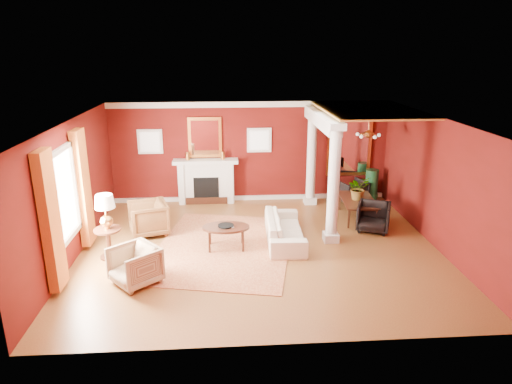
{
  "coord_description": "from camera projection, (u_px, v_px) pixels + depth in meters",
  "views": [
    {
      "loc": [
        -0.74,
        -9.42,
        4.39
      ],
      "look_at": [
        -0.04,
        0.62,
        1.15
      ],
      "focal_mm": 32.0,
      "sensor_mm": 36.0,
      "label": 1
    }
  ],
  "objects": [
    {
      "name": "room_shell",
      "position": [
        260.0,
        162.0,
        9.73
      ],
      "size": [
        8.04,
        7.04,
        2.92
      ],
      "color": "#560D0C",
      "rests_on": "ground"
    },
    {
      "name": "dining_chair_near",
      "position": [
        373.0,
        216.0,
        11.24
      ],
      "size": [
        0.98,
        0.95,
        0.78
      ],
      "primitive_type": "imported",
      "rotation": [
        0.0,
        0.0,
        -0.4
      ],
      "color": "black",
      "rests_on": "ground"
    },
    {
      "name": "flank_window_left",
      "position": [
        150.0,
        142.0,
        12.89
      ],
      "size": [
        0.7,
        0.07,
        0.7
      ],
      "color": "silver",
      "rests_on": "room_shell"
    },
    {
      "name": "fireplace",
      "position": [
        206.0,
        181.0,
        13.21
      ],
      "size": [
        1.85,
        0.42,
        1.29
      ],
      "color": "silver",
      "rests_on": "ground"
    },
    {
      "name": "sofa",
      "position": [
        285.0,
        225.0,
        10.61
      ],
      "size": [
        0.68,
        2.11,
        0.82
      ],
      "primitive_type": "imported",
      "rotation": [
        0.0,
        0.0,
        1.54
      ],
      "color": "beige",
      "rests_on": "ground"
    },
    {
      "name": "dining_chair_far",
      "position": [
        352.0,
        190.0,
        13.27
      ],
      "size": [
        0.9,
        0.88,
        0.74
      ],
      "primitive_type": "imported",
      "rotation": [
        0.0,
        0.0,
        3.47
      ],
      "color": "black",
      "rests_on": "ground"
    },
    {
      "name": "green_urn",
      "position": [
        371.0,
        189.0,
        13.31
      ],
      "size": [
        0.41,
        0.41,
        0.99
      ],
      "color": "#133D1F",
      "rests_on": "ground"
    },
    {
      "name": "dining_mirror",
      "position": [
        349.0,
        147.0,
        13.34
      ],
      "size": [
        1.3,
        0.07,
        1.7
      ],
      "color": "gold",
      "rests_on": "room_shell"
    },
    {
      "name": "flank_window_right",
      "position": [
        259.0,
        140.0,
        13.1
      ],
      "size": [
        0.7,
        0.07,
        0.7
      ],
      "color": "silver",
      "rests_on": "room_shell"
    },
    {
      "name": "dining_table",
      "position": [
        359.0,
        203.0,
        12.02
      ],
      "size": [
        0.65,
        1.56,
        0.85
      ],
      "primitive_type": "imported",
      "rotation": [
        0.0,
        0.0,
        1.49
      ],
      "color": "black",
      "rests_on": "ground"
    },
    {
      "name": "ground",
      "position": [
        260.0,
        248.0,
        10.34
      ],
      "size": [
        8.0,
        8.0,
        0.0
      ],
      "primitive_type": "plane",
      "color": "brown",
      "rests_on": "ground"
    },
    {
      "name": "armchair_leopard",
      "position": [
        148.0,
        217.0,
        11.02
      ],
      "size": [
        1.03,
        1.07,
        0.89
      ],
      "primitive_type": "imported",
      "rotation": [
        0.0,
        0.0,
        -1.28
      ],
      "color": "black",
      "rests_on": "ground"
    },
    {
      "name": "header_beam",
      "position": [
        321.0,
        119.0,
        11.46
      ],
      "size": [
        0.3,
        3.2,
        0.32
      ],
      "primitive_type": "cube",
      "color": "silver",
      "rests_on": "column_front"
    },
    {
      "name": "chandelier",
      "position": [
        368.0,
        134.0,
        11.56
      ],
      "size": [
        0.6,
        0.62,
        0.75
      ],
      "color": "#C4873D",
      "rests_on": "room_shell"
    },
    {
      "name": "overmantel_mirror",
      "position": [
        205.0,
        137.0,
        12.96
      ],
      "size": [
        0.95,
        0.07,
        1.15
      ],
      "color": "gold",
      "rests_on": "fireplace"
    },
    {
      "name": "armchair_stripe",
      "position": [
        135.0,
        264.0,
        8.71
      ],
      "size": [
        1.1,
        1.1,
        0.83
      ],
      "primitive_type": "imported",
      "rotation": [
        0.0,
        0.0,
        -0.85
      ],
      "color": "tan",
      "rests_on": "ground"
    },
    {
      "name": "coffee_book",
      "position": [
        226.0,
        223.0,
        10.11
      ],
      "size": [
        0.14,
        0.07,
        0.2
      ],
      "primitive_type": "imported",
      "rotation": [
        0.0,
        0.0,
        0.39
      ],
      "color": "black",
      "rests_on": "coffee_table"
    },
    {
      "name": "column_front",
      "position": [
        334.0,
        183.0,
        10.31
      ],
      "size": [
        0.36,
        0.36,
        2.8
      ],
      "color": "silver",
      "rests_on": "ground"
    },
    {
      "name": "column_back",
      "position": [
        312.0,
        156.0,
        12.87
      ],
      "size": [
        0.36,
        0.36,
        2.8
      ],
      "color": "silver",
      "rests_on": "ground"
    },
    {
      "name": "base_trim",
      "position": [
        251.0,
        198.0,
        13.61
      ],
      "size": [
        8.0,
        0.08,
        0.12
      ],
      "primitive_type": "cube",
      "color": "silver",
      "rests_on": "ground"
    },
    {
      "name": "side_table",
      "position": [
        106.0,
        216.0,
        9.62
      ],
      "size": [
        0.57,
        0.57,
        1.43
      ],
      "rotation": [
        0.0,
        0.0,
        0.27
      ],
      "color": "black",
      "rests_on": "ground"
    },
    {
      "name": "potted_plant",
      "position": [
        359.0,
        179.0,
        11.82
      ],
      "size": [
        0.74,
        0.78,
        0.49
      ],
      "primitive_type": "imported",
      "rotation": [
        0.0,
        0.0,
        0.36
      ],
      "color": "#26591E",
      "rests_on": "dining_table"
    },
    {
      "name": "amber_ceiling",
      "position": [
        369.0,
        110.0,
        11.32
      ],
      "size": [
        2.3,
        3.4,
        0.04
      ],
      "primitive_type": "cube",
      "color": "gold",
      "rests_on": "room_shell"
    },
    {
      "name": "left_window",
      "position": [
        68.0,
        202.0,
        9.08
      ],
      "size": [
        0.21,
        2.55,
        2.6
      ],
      "color": "white",
      "rests_on": "room_shell"
    },
    {
      "name": "rug",
      "position": [
        224.0,
        247.0,
        10.41
      ],
      "size": [
        3.71,
        4.48,
        0.02
      ],
      "primitive_type": "cube",
      "rotation": [
        0.0,
        0.0,
        -0.2
      ],
      "color": "maroon",
      "rests_on": "ground"
    },
    {
      "name": "coffee_table",
      "position": [
        226.0,
        228.0,
        10.21
      ],
      "size": [
        1.06,
        1.06,
        0.53
      ],
      "rotation": [
        0.0,
        0.0,
        0.16
      ],
      "color": "black",
      "rests_on": "ground"
    },
    {
      "name": "crown_trim",
      "position": [
        250.0,
        104.0,
        12.77
      ],
      "size": [
        8.0,
        0.08,
        0.16
      ],
      "primitive_type": "cube",
      "color": "silver",
      "rests_on": "room_shell"
    }
  ]
}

